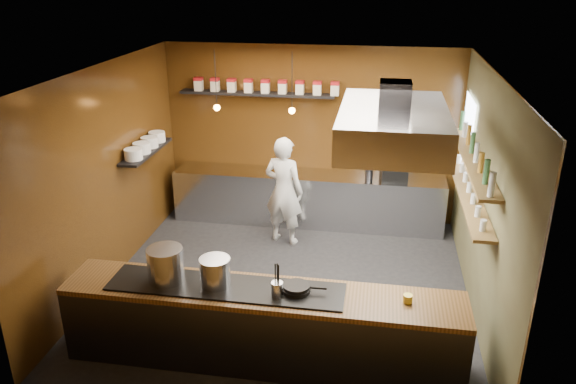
% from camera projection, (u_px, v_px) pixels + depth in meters
% --- Properties ---
extents(floor, '(5.00, 5.00, 0.00)m').
position_uv_depth(floor, '(286.00, 287.00, 7.87)').
color(floor, black).
rests_on(floor, ground).
extents(back_wall, '(5.00, 0.00, 5.00)m').
position_uv_depth(back_wall, '(311.00, 134.00, 9.59)').
color(back_wall, '#381E0A').
rests_on(back_wall, ground).
extents(left_wall, '(0.00, 5.00, 5.00)m').
position_uv_depth(left_wall, '(107.00, 176.00, 7.69)').
color(left_wall, '#381E0A').
rests_on(left_wall, ground).
extents(right_wall, '(0.00, 5.00, 5.00)m').
position_uv_depth(right_wall, '(486.00, 200.00, 6.92)').
color(right_wall, '#4C462B').
rests_on(right_wall, ground).
extents(ceiling, '(5.00, 5.00, 0.00)m').
position_uv_depth(ceiling, '(286.00, 72.00, 6.74)').
color(ceiling, silver).
rests_on(ceiling, back_wall).
extents(window_pane, '(0.00, 1.00, 1.00)m').
position_uv_depth(window_pane, '(468.00, 131.00, 8.33)').
color(window_pane, white).
rests_on(window_pane, right_wall).
extents(prep_counter, '(4.60, 0.65, 0.90)m').
position_uv_depth(prep_counter, '(307.00, 198.00, 9.68)').
color(prep_counter, silver).
rests_on(prep_counter, floor).
extents(pass_counter, '(4.40, 0.72, 0.94)m').
position_uv_depth(pass_counter, '(262.00, 326.00, 6.23)').
color(pass_counter, '#38383D').
rests_on(pass_counter, floor).
extents(tin_shelf, '(2.60, 0.26, 0.04)m').
position_uv_depth(tin_shelf, '(257.00, 94.00, 9.34)').
color(tin_shelf, black).
rests_on(tin_shelf, back_wall).
extents(plate_shelf, '(0.30, 1.40, 0.04)m').
position_uv_depth(plate_shelf, '(146.00, 151.00, 8.56)').
color(plate_shelf, black).
rests_on(plate_shelf, left_wall).
extents(bottle_shelf_upper, '(0.26, 2.80, 0.04)m').
position_uv_depth(bottle_shelf_upper, '(473.00, 159.00, 7.06)').
color(bottle_shelf_upper, brown).
rests_on(bottle_shelf_upper, right_wall).
extents(bottle_shelf_lower, '(0.26, 2.80, 0.04)m').
position_uv_depth(bottle_shelf_lower, '(469.00, 194.00, 7.24)').
color(bottle_shelf_lower, brown).
rests_on(bottle_shelf_lower, right_wall).
extents(extractor_hood, '(1.20, 2.00, 0.72)m').
position_uv_depth(extractor_hood, '(393.00, 125.00, 6.36)').
color(extractor_hood, '#38383D').
rests_on(extractor_hood, ceiling).
extents(pendant_left, '(0.10, 0.10, 0.95)m').
position_uv_depth(pendant_left, '(217.00, 104.00, 8.83)').
color(pendant_left, black).
rests_on(pendant_left, ceiling).
extents(pendant_right, '(0.10, 0.10, 0.95)m').
position_uv_depth(pendant_right, '(292.00, 107.00, 8.65)').
color(pendant_right, black).
rests_on(pendant_right, ceiling).
extents(storage_tins, '(2.43, 0.13, 0.22)m').
position_uv_depth(storage_tins, '(265.00, 86.00, 9.27)').
color(storage_tins, beige).
rests_on(storage_tins, tin_shelf).
extents(plate_stacks, '(0.26, 1.16, 0.16)m').
position_uv_depth(plate_stacks, '(146.00, 145.00, 8.52)').
color(plate_stacks, white).
rests_on(plate_stacks, plate_shelf).
extents(bottles, '(0.06, 2.66, 0.24)m').
position_uv_depth(bottles, '(474.00, 148.00, 7.01)').
color(bottles, silver).
rests_on(bottles, bottle_shelf_upper).
extents(wine_glasses, '(0.07, 2.37, 0.13)m').
position_uv_depth(wine_glasses, '(469.00, 187.00, 7.21)').
color(wine_glasses, silver).
rests_on(wine_glasses, bottle_shelf_lower).
extents(stockpot_large, '(0.43, 0.43, 0.39)m').
position_uv_depth(stockpot_large, '(166.00, 265.00, 6.16)').
color(stockpot_large, silver).
rests_on(stockpot_large, pass_counter).
extents(stockpot_small, '(0.37, 0.37, 0.32)m').
position_uv_depth(stockpot_small, '(215.00, 272.00, 6.09)').
color(stockpot_small, silver).
rests_on(stockpot_small, pass_counter).
extents(utensil_crock, '(0.15, 0.15, 0.16)m').
position_uv_depth(utensil_crock, '(277.00, 289.00, 5.90)').
color(utensil_crock, silver).
rests_on(utensil_crock, pass_counter).
extents(frying_pan, '(0.48, 0.31, 0.08)m').
position_uv_depth(frying_pan, '(297.00, 288.00, 6.00)').
color(frying_pan, black).
rests_on(frying_pan, pass_counter).
extents(butter_jar, '(0.10, 0.10, 0.09)m').
position_uv_depth(butter_jar, '(408.00, 299.00, 5.84)').
color(butter_jar, gold).
rests_on(butter_jar, pass_counter).
extents(espresso_machine, '(0.46, 0.44, 0.42)m').
position_uv_depth(espresso_machine, '(394.00, 168.00, 9.18)').
color(espresso_machine, black).
rests_on(espresso_machine, prep_counter).
extents(chef, '(0.73, 0.58, 1.76)m').
position_uv_depth(chef, '(284.00, 191.00, 8.85)').
color(chef, silver).
rests_on(chef, floor).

